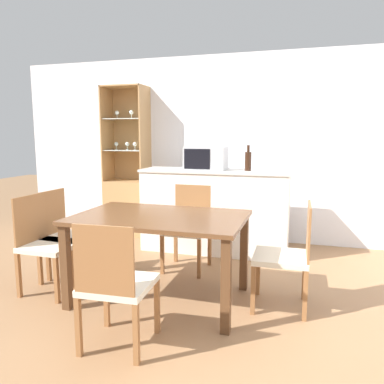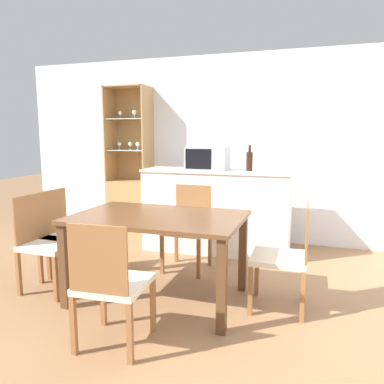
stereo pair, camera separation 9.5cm
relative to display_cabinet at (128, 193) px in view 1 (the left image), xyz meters
name	(u,v)px [view 1 (the left image)]	position (x,y,z in m)	size (l,w,h in m)	color
ground_plane	(184,328)	(1.66, -2.42, -0.61)	(18.00, 18.00, 0.00)	#936B47
wall_back	(242,149)	(1.66, 0.21, 0.67)	(6.80, 0.06, 2.55)	silver
kitchen_counter	(214,211)	(1.43, -0.47, -0.09)	(1.85, 0.53, 1.04)	white
display_cabinet	(128,193)	(0.00, 0.00, 0.00)	(0.62, 0.39, 2.15)	tan
dining_table	(160,227)	(1.29, -1.98, 0.05)	(1.48, 0.96, 0.77)	brown
dining_chair_head_far	(188,227)	(1.30, -1.15, -0.15)	(0.46, 0.46, 0.91)	beige
dining_chair_side_left_far	(65,235)	(0.21, -1.83, -0.15)	(0.48, 0.48, 0.91)	beige
dining_chair_head_near	(116,284)	(1.30, -2.80, -0.15)	(0.47, 0.47, 0.91)	beige
dining_chair_side_right_far	(287,255)	(2.38, -1.83, -0.15)	(0.46, 0.46, 0.91)	beige
dining_chair_side_left_near	(46,243)	(0.21, -2.12, -0.15)	(0.45, 0.45, 0.91)	beige
microwave	(206,158)	(1.31, -0.46, 0.57)	(0.50, 0.33, 0.28)	#B7BABF
wine_bottle	(248,161)	(1.84, -0.47, 0.55)	(0.08, 0.08, 0.31)	black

